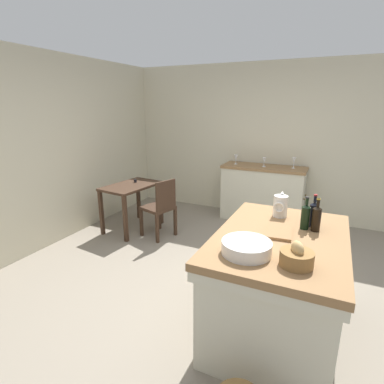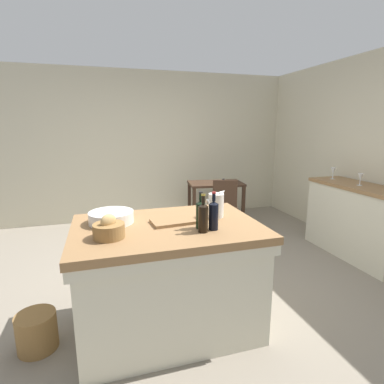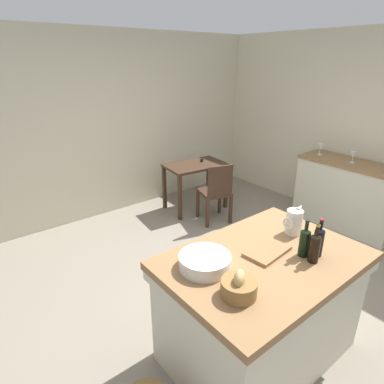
{
  "view_description": "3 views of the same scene",
  "coord_description": "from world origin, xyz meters",
  "px_view_note": "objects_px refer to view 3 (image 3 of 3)",
  "views": [
    {
      "loc": [
        -2.7,
        -0.94,
        1.91
      ],
      "look_at": [
        0.16,
        0.39,
        1.0
      ],
      "focal_mm": 28.35,
      "sensor_mm": 36.0,
      "label": 1
    },
    {
      "loc": [
        -0.82,
        -2.87,
        1.66
      ],
      "look_at": [
        0.19,
        0.52,
        0.88
      ],
      "focal_mm": 28.16,
      "sensor_mm": 36.0,
      "label": 2
    },
    {
      "loc": [
        -2.01,
        -1.87,
        2.21
      ],
      "look_at": [
        0.01,
        0.67,
        0.88
      ],
      "focal_mm": 30.62,
      "sensor_mm": 36.0,
      "label": 3
    }
  ],
  "objects_px": {
    "wooden_chair": "(216,191)",
    "wash_bowl": "(205,262)",
    "island_table": "(260,303)",
    "wine_bottle_amber": "(304,241)",
    "pitcher": "(294,222)",
    "wine_glass_middle": "(320,147)",
    "cutting_board": "(267,251)",
    "wine_glass_left": "(353,155)",
    "wine_bottle_green": "(315,247)",
    "side_cabinet": "(347,194)",
    "bread_basket": "(239,287)",
    "wine_bottle_dark": "(318,241)",
    "writing_desk": "(195,171)"
  },
  "relations": [
    {
      "from": "wooden_chair",
      "to": "wash_bowl",
      "type": "distance_m",
      "value": 2.47
    },
    {
      "from": "island_table",
      "to": "wine_bottle_amber",
      "type": "bearing_deg",
      "value": -33.92
    },
    {
      "from": "pitcher",
      "to": "wine_glass_middle",
      "type": "distance_m",
      "value": 2.43
    },
    {
      "from": "cutting_board",
      "to": "wine_glass_middle",
      "type": "bearing_deg",
      "value": 24.38
    },
    {
      "from": "wooden_chair",
      "to": "pitcher",
      "type": "relative_size",
      "value": 3.62
    },
    {
      "from": "wine_glass_left",
      "to": "wine_bottle_green",
      "type": "bearing_deg",
      "value": -158.36
    },
    {
      "from": "cutting_board",
      "to": "wine_glass_left",
      "type": "bearing_deg",
      "value": 14.88
    },
    {
      "from": "side_cabinet",
      "to": "wine_glass_middle",
      "type": "distance_m",
      "value": 0.75
    },
    {
      "from": "island_table",
      "to": "bread_basket",
      "type": "relative_size",
      "value": 6.68
    },
    {
      "from": "wine_glass_middle",
      "to": "wine_bottle_dark",
      "type": "bearing_deg",
      "value": -148.72
    },
    {
      "from": "bread_basket",
      "to": "wine_bottle_dark",
      "type": "height_order",
      "value": "wine_bottle_dark"
    },
    {
      "from": "wine_glass_middle",
      "to": "side_cabinet",
      "type": "bearing_deg",
      "value": -87.9
    },
    {
      "from": "island_table",
      "to": "writing_desk",
      "type": "bearing_deg",
      "value": 61.09
    },
    {
      "from": "writing_desk",
      "to": "pitcher",
      "type": "distance_m",
      "value": 2.58
    },
    {
      "from": "side_cabinet",
      "to": "pitcher",
      "type": "xyz_separation_m",
      "value": [
        -2.18,
        -0.62,
        0.53
      ]
    },
    {
      "from": "bread_basket",
      "to": "writing_desk",
      "type": "bearing_deg",
      "value": 55.54
    },
    {
      "from": "side_cabinet",
      "to": "wine_bottle_green",
      "type": "relative_size",
      "value": 4.8
    },
    {
      "from": "side_cabinet",
      "to": "wine_bottle_amber",
      "type": "height_order",
      "value": "wine_bottle_amber"
    },
    {
      "from": "bread_basket",
      "to": "wine_bottle_amber",
      "type": "relative_size",
      "value": 0.77
    },
    {
      "from": "bread_basket",
      "to": "wine_bottle_dark",
      "type": "relative_size",
      "value": 0.75
    },
    {
      "from": "island_table",
      "to": "wine_glass_middle",
      "type": "bearing_deg",
      "value": 24.44
    },
    {
      "from": "pitcher",
      "to": "wash_bowl",
      "type": "bearing_deg",
      "value": 174.22
    },
    {
      "from": "side_cabinet",
      "to": "wine_bottle_amber",
      "type": "distance_m",
      "value": 2.6
    },
    {
      "from": "wooden_chair",
      "to": "bread_basket",
      "type": "distance_m",
      "value": 2.74
    },
    {
      "from": "wash_bowl",
      "to": "wine_glass_middle",
      "type": "relative_size",
      "value": 2.19
    },
    {
      "from": "wash_bowl",
      "to": "bread_basket",
      "type": "bearing_deg",
      "value": -94.59
    },
    {
      "from": "wine_bottle_dark",
      "to": "bread_basket",
      "type": "bearing_deg",
      "value": 176.56
    },
    {
      "from": "wooden_chair",
      "to": "pitcher",
      "type": "height_order",
      "value": "pitcher"
    },
    {
      "from": "bread_basket",
      "to": "cutting_board",
      "type": "distance_m",
      "value": 0.54
    },
    {
      "from": "side_cabinet",
      "to": "wash_bowl",
      "type": "bearing_deg",
      "value": -170.12
    },
    {
      "from": "wooden_chair",
      "to": "island_table",
      "type": "bearing_deg",
      "value": -123.99
    },
    {
      "from": "wine_glass_middle",
      "to": "cutting_board",
      "type": "bearing_deg",
      "value": -155.62
    },
    {
      "from": "wash_bowl",
      "to": "wine_glass_left",
      "type": "relative_size",
      "value": 2.33
    },
    {
      "from": "cutting_board",
      "to": "wine_bottle_dark",
      "type": "bearing_deg",
      "value": -43.4
    },
    {
      "from": "island_table",
      "to": "bread_basket",
      "type": "xyz_separation_m",
      "value": [
        -0.44,
        -0.17,
        0.47
      ]
    },
    {
      "from": "side_cabinet",
      "to": "wine_glass_left",
      "type": "distance_m",
      "value": 0.57
    },
    {
      "from": "writing_desk",
      "to": "wash_bowl",
      "type": "xyz_separation_m",
      "value": [
        -1.78,
        -2.29,
        0.34
      ]
    },
    {
      "from": "wine_bottle_green",
      "to": "wine_glass_left",
      "type": "distance_m",
      "value": 2.56
    },
    {
      "from": "wooden_chair",
      "to": "wine_bottle_green",
      "type": "relative_size",
      "value": 3.1
    },
    {
      "from": "wash_bowl",
      "to": "wine_glass_left",
      "type": "height_order",
      "value": "wine_glass_left"
    },
    {
      "from": "side_cabinet",
      "to": "bread_basket",
      "type": "xyz_separation_m",
      "value": [
        -3.07,
        -0.87,
        0.49
      ]
    },
    {
      "from": "wooden_chair",
      "to": "wine_glass_left",
      "type": "bearing_deg",
      "value": -42.5
    },
    {
      "from": "bread_basket",
      "to": "wine_glass_left",
      "type": "relative_size",
      "value": 1.44
    },
    {
      "from": "cutting_board",
      "to": "wine_bottle_green",
      "type": "distance_m",
      "value": 0.33
    },
    {
      "from": "wooden_chair",
      "to": "wash_bowl",
      "type": "bearing_deg",
      "value": -134.52
    },
    {
      "from": "side_cabinet",
      "to": "wine_glass_left",
      "type": "bearing_deg",
      "value": -178.31
    },
    {
      "from": "wooden_chair",
      "to": "bread_basket",
      "type": "height_order",
      "value": "bread_basket"
    },
    {
      "from": "island_table",
      "to": "writing_desk",
      "type": "distance_m",
      "value": 2.82
    },
    {
      "from": "wash_bowl",
      "to": "writing_desk",
      "type": "bearing_deg",
      "value": 52.18
    },
    {
      "from": "wash_bowl",
      "to": "wine_bottle_dark",
      "type": "bearing_deg",
      "value": -27.94
    }
  ]
}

